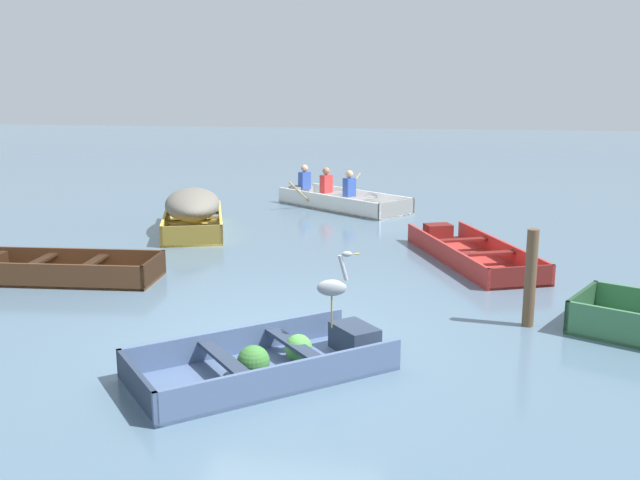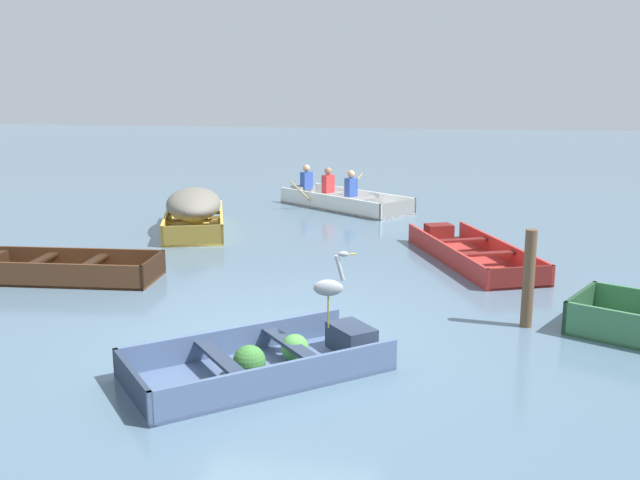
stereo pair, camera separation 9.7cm
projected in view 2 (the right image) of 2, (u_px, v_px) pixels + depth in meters
ground_plane at (274, 332)px, 8.63m from camera, size 80.00×80.00×0.00m
dinghy_slate_blue_foreground at (269, 361)px, 7.41m from camera, size 2.81×2.64×0.37m
skiff_red_near_moored at (469, 253)px, 12.20m from camera, size 2.32×3.63×0.33m
skiff_yellow_mid_moored at (194, 207)px, 14.45m from camera, size 2.00×3.08×0.86m
skiff_dark_varnish_outer_moored at (58, 271)px, 10.96m from camera, size 2.88×1.27×0.37m
rowboat_white_with_crew at (338, 198)px, 17.35m from camera, size 3.47×3.04×0.93m
heron_on_dinghy at (330, 285)px, 7.61m from camera, size 0.46×0.20×0.84m
mooring_post at (529, 279)px, 8.71m from camera, size 0.14×0.14×1.23m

